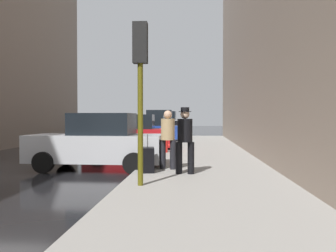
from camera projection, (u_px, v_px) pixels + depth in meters
name	position (u px, v px, depth m)	size (l,w,h in m)	color
sidewalk	(205.00, 174.00, 10.50)	(4.00, 40.00, 0.15)	gray
parked_silver_sedan	(98.00, 143.00, 11.87)	(4.24, 2.14, 1.79)	#B7BABF
parked_red_hatchback	(131.00, 134.00, 17.90)	(4.26, 2.17, 1.79)	#B2191E
parked_blue_sedan	(147.00, 130.00, 24.19)	(4.22, 2.11, 1.79)	navy
parked_black_suv	(158.00, 125.00, 31.14)	(4.65, 2.15, 2.25)	black
parked_white_van	(164.00, 123.00, 37.46)	(4.65, 2.16, 2.25)	silver
fire_hydrant	(165.00, 144.00, 16.05)	(0.42, 0.22, 0.70)	red
traffic_light	(140.00, 68.00, 8.24)	(0.32, 0.32, 3.60)	#514C0F
pedestrian_in_tan_coat	(168.00, 136.00, 10.89)	(0.53, 0.50, 1.71)	black
pedestrian_with_fedora	(185.00, 137.00, 9.97)	(0.51, 0.41, 1.78)	black
rolling_suitcase	(148.00, 160.00, 10.30)	(0.43, 0.60, 1.04)	black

